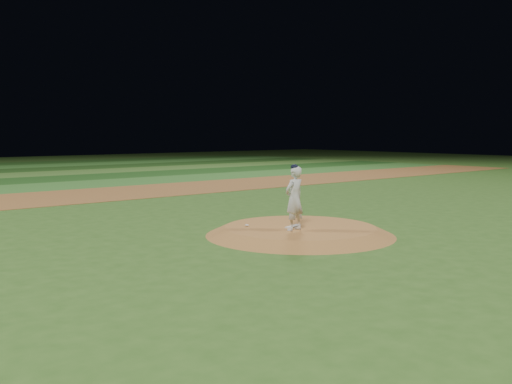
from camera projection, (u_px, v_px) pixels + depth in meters
ground at (300, 235)px, 16.62m from camera, size 120.00×120.00×0.00m
infield_dirt_band at (96, 195)px, 27.30m from camera, size 70.00×6.00×0.02m
outfield_stripe_0 at (53, 186)px, 31.50m from camera, size 70.00×5.00×0.02m
outfield_stripe_1 at (24, 180)px, 35.31m from camera, size 70.00×5.00×0.02m
outfield_stripe_2 at (0, 176)px, 39.13m from camera, size 70.00×5.00×0.02m
pitchers_mound at (300, 231)px, 16.61m from camera, size 5.50×5.50×0.25m
pitching_rubber at (293, 226)px, 16.53m from camera, size 0.69×0.35×0.03m
rosin_bag at (247, 225)px, 16.62m from camera, size 0.12×0.12×0.06m
pitcher_on_mound at (294, 198)px, 15.86m from camera, size 0.70×0.50×1.85m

